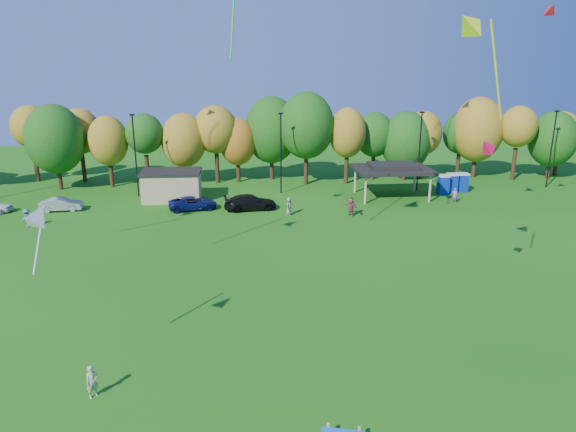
{
  "coord_description": "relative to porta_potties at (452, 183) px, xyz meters",
  "views": [
    {
      "loc": [
        -2.47,
        -17.02,
        14.21
      ],
      "look_at": [
        -0.34,
        6.0,
        7.35
      ],
      "focal_mm": 32.0,
      "sensor_mm": 36.0,
      "label": 1
    }
  ],
  "objects": [
    {
      "name": "tree_line",
      "position": [
        -22.66,
        7.06,
        4.82
      ],
      "size": [
        93.57,
        10.55,
        11.15
      ],
      "color": "black",
      "rests_on": "ground"
    },
    {
      "name": "lamp_posts",
      "position": [
        -19.63,
        1.54,
        3.8
      ],
      "size": [
        64.5,
        0.25,
        9.09
      ],
      "color": "black",
      "rests_on": "ground"
    },
    {
      "name": "utility_building",
      "position": [
        -31.63,
        -0.46,
        0.54
      ],
      "size": [
        6.3,
        4.3,
        3.25
      ],
      "color": "tan",
      "rests_on": "ground"
    },
    {
      "name": "pavilion",
      "position": [
        -7.63,
        -1.46,
        2.13
      ],
      "size": [
        8.2,
        6.2,
        3.77
      ],
      "color": "tan",
      "rests_on": "ground"
    },
    {
      "name": "porta_potties",
      "position": [
        0.0,
        0.0,
        0.0
      ],
      "size": [
        3.75,
        1.92,
        2.18
      ],
      "color": "#0B2A98",
      "rests_on": "ground"
    },
    {
      "name": "kite_flyer",
      "position": [
        -30.9,
        -35.17,
        -0.34
      ],
      "size": [
        0.66,
        0.63,
        1.52
      ],
      "primitive_type": "imported",
      "rotation": [
        0.0,
        0.0,
        0.68
      ],
      "color": "#B9AE8B",
      "rests_on": "ground"
    },
    {
      "name": "car_b",
      "position": [
        -42.25,
        -3.83,
        -0.42
      ],
      "size": [
        4.21,
        1.82,
        1.35
      ],
      "primitive_type": "imported",
      "rotation": [
        0.0,
        0.0,
        1.67
      ],
      "color": "#97989C",
      "rests_on": "ground"
    },
    {
      "name": "car_c",
      "position": [
        -29.1,
        -4.62,
        -0.42
      ],
      "size": [
        5.16,
        3.05,
        1.35
      ],
      "primitive_type": "imported",
      "rotation": [
        0.0,
        0.0,
        1.75
      ],
      "color": "#0D1451",
      "rests_on": "ground"
    },
    {
      "name": "car_d",
      "position": [
        -23.29,
        -5.18,
        -0.33
      ],
      "size": [
        5.54,
        2.82,
        1.54
      ],
      "primitive_type": "imported",
      "rotation": [
        0.0,
        0.0,
        1.7
      ],
      "color": "black",
      "rests_on": "ground"
    },
    {
      "name": "far_person_0",
      "position": [
        -43.54,
        -9.13,
        -0.25
      ],
      "size": [
        1.15,
        1.26,
        1.7
      ],
      "primitive_type": "imported",
      "rotation": [
        0.0,
        0.0,
        4.08
      ],
      "color": "#41658F",
      "rests_on": "ground"
    },
    {
      "name": "far_person_1",
      "position": [
        -13.59,
        -8.27,
        -0.17
      ],
      "size": [
        1.5,
        1.69,
        1.86
      ],
      "primitive_type": "imported",
      "rotation": [
        0.0,
        0.0,
        5.38
      ],
      "color": "#8B3A53",
      "rests_on": "ground"
    },
    {
      "name": "far_person_2",
      "position": [
        -1.57,
        -4.42,
        -0.3
      ],
      "size": [
        0.7,
        0.64,
        1.6
      ],
      "primitive_type": "imported",
      "rotation": [
        0.0,
        0.0,
        2.55
      ],
      "color": "#C15BAF",
      "rests_on": "ground"
    },
    {
      "name": "far_person_3",
      "position": [
        -25.5,
        -5.86,
        -0.21
      ],
      "size": [
        1.1,
        0.96,
        1.78
      ],
      "primitive_type": "imported",
      "rotation": [
        0.0,
        0.0,
        3.77
      ],
      "color": "#7C8B55",
      "rests_on": "ground"
    },
    {
      "name": "far_person_4",
      "position": [
        -19.57,
        -7.44,
        -0.21
      ],
      "size": [
        0.88,
        1.02,
        1.77
      ],
      "primitive_type": "imported",
      "rotation": [
        0.0,
        0.0,
        1.12
      ],
      "color": "#798158",
      "rests_on": "ground"
    },
    {
      "name": "kite_3",
      "position": [
        -10.72,
        -28.68,
        8.81
      ],
      "size": [
        1.39,
        1.16,
        1.2
      ],
      "color": "#D10B41"
    },
    {
      "name": "kite_9",
      "position": [
        -0.55,
        -16.06,
        17.11
      ],
      "size": [
        1.1,
        1.42,
        1.39
      ],
      "color": "red"
    },
    {
      "name": "kite_11",
      "position": [
        -12.91,
        -29.91,
        14.96
      ],
      "size": [
        3.21,
        2.23,
        5.51
      ],
      "color": "#E0FF1A"
    },
    {
      "name": "kite_14",
      "position": [
        -32.47,
        -34.46,
        7.15
      ],
      "size": [
        1.54,
        2.15,
        3.46
      ],
      "color": "#BDBDBD"
    }
  ]
}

